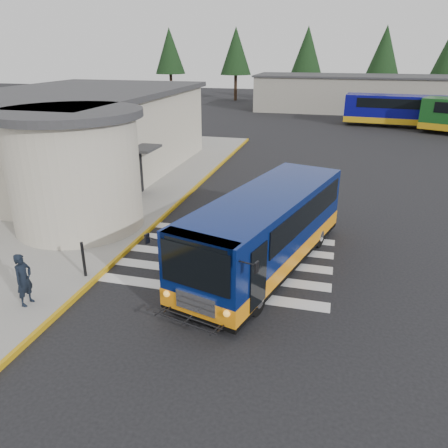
% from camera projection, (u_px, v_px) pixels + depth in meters
% --- Properties ---
extents(ground, '(140.00, 140.00, 0.00)m').
position_uv_depth(ground, '(239.00, 250.00, 16.59)').
color(ground, black).
rests_on(ground, ground).
extents(sidewalk, '(10.00, 34.00, 0.15)m').
position_uv_depth(sidewalk, '(85.00, 197.00, 22.27)').
color(sidewalk, gray).
rests_on(sidewalk, ground).
extents(curb_strip, '(0.12, 34.00, 0.16)m').
position_uv_depth(curb_strip, '(176.00, 205.00, 21.10)').
color(curb_strip, '#C69412').
rests_on(curb_strip, ground).
extents(station_building, '(12.70, 18.70, 4.80)m').
position_uv_depth(station_building, '(78.00, 136.00, 24.38)').
color(station_building, '#B7AE9B').
rests_on(station_building, ground).
extents(crosswalk, '(8.00, 5.35, 0.01)m').
position_uv_depth(crosswalk, '(221.00, 258.00, 15.98)').
color(crosswalk, silver).
rests_on(crosswalk, ground).
extents(depot_building, '(26.40, 8.40, 4.20)m').
position_uv_depth(depot_building, '(367.00, 94.00, 52.05)').
color(depot_building, gray).
rests_on(depot_building, ground).
extents(tree_line, '(58.40, 4.40, 10.00)m').
position_uv_depth(tree_line, '(371.00, 51.00, 57.41)').
color(tree_line, black).
rests_on(tree_line, ground).
extents(transit_bus, '(5.13, 9.64, 2.64)m').
position_uv_depth(transit_bus, '(265.00, 233.00, 14.93)').
color(transit_bus, '#071857').
rests_on(transit_bus, ground).
extents(pedestrian_a, '(0.43, 0.61, 1.60)m').
position_uv_depth(pedestrian_a, '(24.00, 280.00, 12.56)').
color(pedestrian_a, black).
rests_on(pedestrian_a, sidewalk).
extents(pedestrian_b, '(0.73, 0.89, 1.72)m').
position_uv_depth(pedestrian_b, '(35.00, 220.00, 16.72)').
color(pedestrian_b, black).
rests_on(pedestrian_b, sidewalk).
extents(bollard, '(0.10, 0.10, 1.21)m').
position_uv_depth(bollard, '(84.00, 259.00, 14.21)').
color(bollard, black).
rests_on(bollard, sidewalk).
extents(far_bus_a, '(10.16, 3.76, 2.56)m').
position_uv_depth(far_bus_a, '(398.00, 109.00, 42.11)').
color(far_bus_a, '#080866').
rests_on(far_bus_a, ground).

